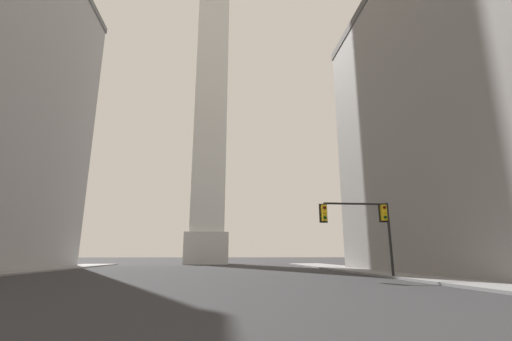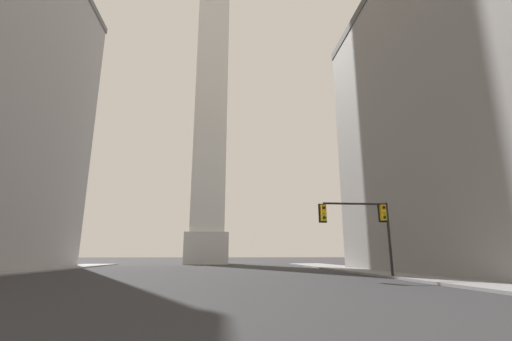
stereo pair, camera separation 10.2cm
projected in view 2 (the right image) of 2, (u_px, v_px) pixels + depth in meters
sidewalk_right at (437, 278)px, 21.87m from camera, size 5.00×71.68×0.15m
obelisk at (213, 65)px, 66.08m from camera, size 7.17×7.17×76.96m
traffic_light_mid_right at (364, 220)px, 23.79m from camera, size 5.10×0.50×5.12m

